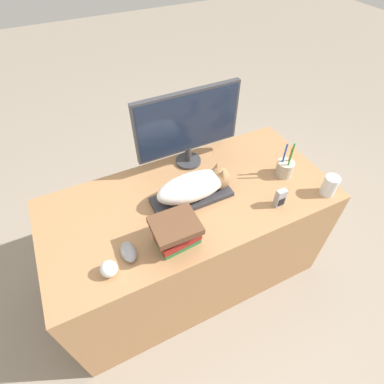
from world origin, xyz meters
name	(u,v)px	position (x,y,z in m)	size (l,w,h in m)	color
ground_plane	(216,315)	(0.00, 0.00, 0.00)	(12.00, 12.00, 0.00)	gray
desk	(190,239)	(0.00, 0.35, 0.36)	(1.49, 0.70, 0.71)	#9E7047
keyboard	(192,197)	(0.01, 0.35, 0.72)	(0.41, 0.16, 0.02)	#2D2D33
cat	(197,185)	(0.04, 0.35, 0.80)	(0.39, 0.16, 0.13)	white
monitor	(188,124)	(0.11, 0.61, 0.97)	(0.57, 0.14, 0.44)	#333338
computer_mouse	(128,252)	(-0.38, 0.17, 0.73)	(0.06, 0.11, 0.04)	gray
coffee_mug	(330,185)	(0.65, 0.08, 0.77)	(0.11, 0.07, 0.11)	silver
pen_cup	(285,168)	(0.54, 0.29, 0.76)	(0.09, 0.09, 0.23)	#B2A893
baseball	(109,269)	(-0.48, 0.12, 0.75)	(0.07, 0.07, 0.07)	silver
phone	(280,198)	(0.38, 0.12, 0.76)	(0.05, 0.03, 0.10)	#99999E
book_stack	(176,232)	(-0.17, 0.13, 0.80)	(0.20, 0.17, 0.16)	#2D6B38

